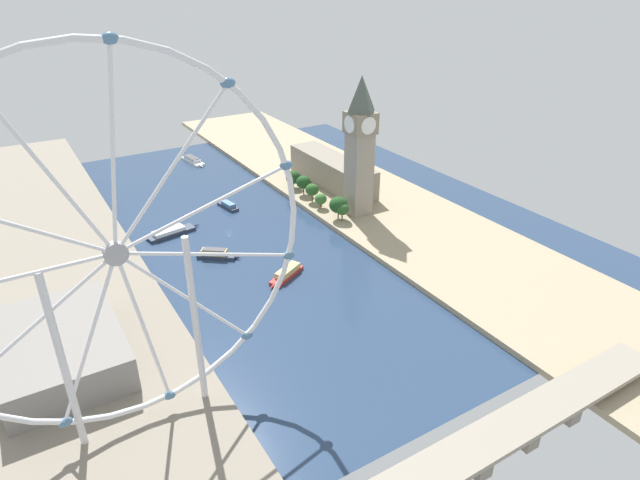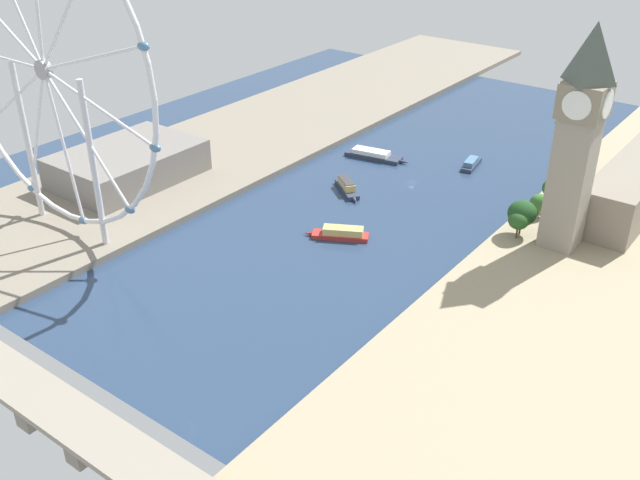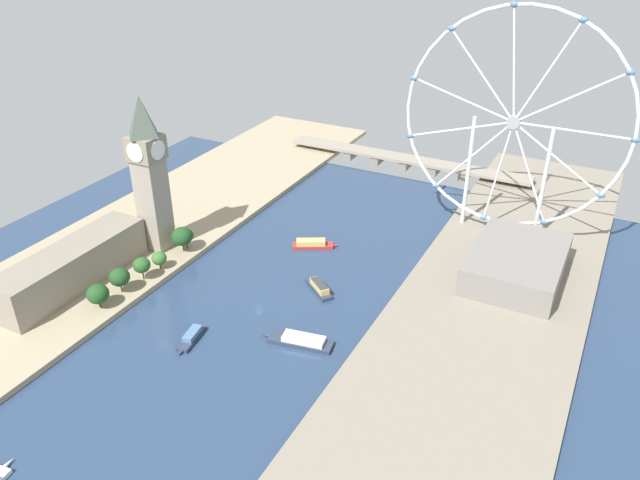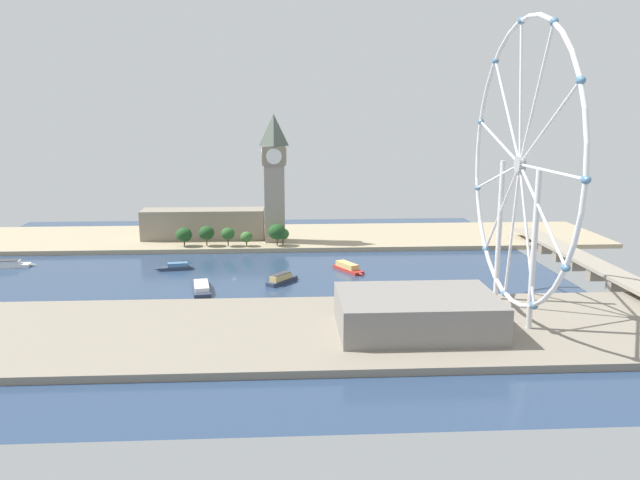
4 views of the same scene
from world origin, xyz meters
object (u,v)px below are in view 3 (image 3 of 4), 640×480
object	(u,v)px
parliament_block	(72,266)
tour_boat_1	(312,244)
tour_boat_3	(191,337)
tour_boat_4	(319,287)
tour_boat_2	(301,341)
clock_tower	(149,172)
river_bridge	(406,160)
ferris_wheel	(513,124)
riverside_hall	(517,264)

from	to	relation	value
parliament_block	tour_boat_1	distance (m)	129.99
tour_boat_1	tour_boat_3	xyz separation A→B (m)	(-8.69, -101.62, -0.35)
tour_boat_4	tour_boat_1	bearing A→B (deg)	-20.58
tour_boat_2	tour_boat_4	bearing A→B (deg)	-83.02
clock_tower	tour_boat_2	distance (m)	127.75
parliament_block	river_bridge	xyz separation A→B (m)	(93.62, 232.73, -7.42)
ferris_wheel	river_bridge	distance (m)	129.06
riverside_hall	river_bridge	distance (m)	160.92
clock_tower	tour_boat_3	distance (m)	100.28
tour_boat_2	parliament_block	bearing A→B (deg)	-3.69
ferris_wheel	tour_boat_3	bearing A→B (deg)	-120.86
ferris_wheel	tour_boat_1	xyz separation A→B (m)	(-90.86, -64.99, -67.01)
parliament_block	tour_boat_3	world-z (taller)	parliament_block
river_bridge	tour_boat_4	xyz separation A→B (m)	(19.03, -176.92, -3.65)
river_bridge	tour_boat_4	bearing A→B (deg)	-83.86
parliament_block	riverside_hall	size ratio (longest dim) A/B	1.32
clock_tower	parliament_block	distance (m)	63.10
tour_boat_3	tour_boat_4	bearing A→B (deg)	142.49
parliament_block	river_bridge	world-z (taller)	parliament_block
clock_tower	riverside_hall	distance (m)	200.80
riverside_hall	tour_boat_4	distance (m)	104.23
ferris_wheel	tour_boat_4	xyz separation A→B (m)	(-66.59, -103.82, -66.74)
riverside_hall	river_bridge	size ratio (longest dim) A/B	0.35
clock_tower	ferris_wheel	world-z (taller)	ferris_wheel
tour_boat_1	parliament_block	bearing A→B (deg)	-161.59
river_bridge	tour_boat_3	distance (m)	240.16
tour_boat_2	tour_boat_4	xyz separation A→B (m)	(-12.79, 42.11, 0.55)
riverside_hall	tour_boat_1	distance (m)	113.28
tour_boat_2	tour_boat_4	distance (m)	44.01
ferris_wheel	river_bridge	bearing A→B (deg)	139.51
river_bridge	tour_boat_1	world-z (taller)	river_bridge
tour_boat_2	tour_boat_3	distance (m)	50.21
parliament_block	tour_boat_4	distance (m)	126.21
river_bridge	tour_boat_3	xyz separation A→B (m)	(-13.93, -239.72, -4.28)
riverside_hall	river_bridge	xyz separation A→B (m)	(-106.38, 120.65, -4.56)
ferris_wheel	tour_boat_3	world-z (taller)	ferris_wheel
ferris_wheel	river_bridge	size ratio (longest dim) A/B	0.70
parliament_block	river_bridge	size ratio (longest dim) A/B	0.47
tour_boat_3	tour_boat_1	bearing A→B (deg)	165.30
ferris_wheel	river_bridge	xyz separation A→B (m)	(-85.63, 73.10, -63.08)
parliament_block	riverside_hall	distance (m)	229.28
riverside_hall	tour_boat_1	size ratio (longest dim) A/B	2.51
clock_tower	tour_boat_1	size ratio (longest dim) A/B	3.36
river_bridge	parliament_block	bearing A→B (deg)	-111.91
ferris_wheel	riverside_hall	xyz separation A→B (m)	(20.75, -47.55, -58.52)
tour_boat_1	river_bridge	bearing A→B (deg)	59.28
ferris_wheel	tour_boat_1	size ratio (longest dim) A/B	4.96
ferris_wheel	tour_boat_3	size ratio (longest dim) A/B	5.68
tour_boat_2	tour_boat_1	bearing A→B (deg)	-75.32
parliament_block	tour_boat_3	bearing A→B (deg)	-5.01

